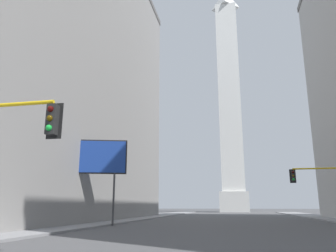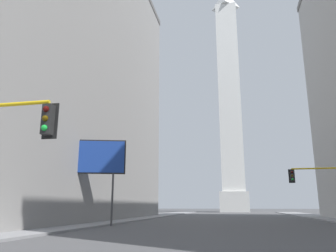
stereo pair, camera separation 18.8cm
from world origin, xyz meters
name	(u,v)px [view 2 (the right image)]	position (x,y,z in m)	size (l,w,h in m)	color
sidewalk_left	(112,221)	(-12.83, 33.74, 0.07)	(5.00, 112.46, 0.15)	gray
building_left	(33,59)	(-22.93, 31.18, 19.29)	(19.92, 51.54, 38.57)	gray
obelisk	(230,96)	(0.00, 93.72, 33.87)	(7.92, 7.92, 70.48)	silver
traffic_light_mid_right	(325,180)	(9.00, 31.80, 4.03)	(5.12, 0.50, 5.28)	yellow
billboard_sign	(89,158)	(-12.21, 25.72, 5.89)	(6.34, 2.08, 7.61)	#3F3F42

